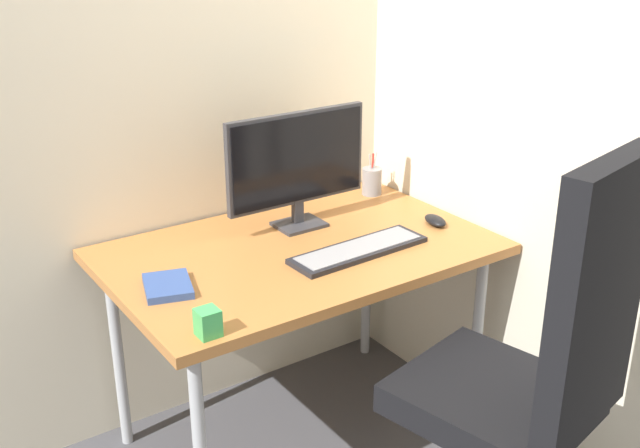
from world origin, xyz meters
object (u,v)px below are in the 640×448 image
object	(u,v)px
keyboard	(359,250)
desk_clamp_accessory	(208,323)
office_chair	(537,364)
mouse	(435,220)
monitor	(297,162)
pen_holder	(372,181)
notebook	(168,286)

from	to	relation	value
keyboard	desk_clamp_accessory	bearing A→B (deg)	-162.89
keyboard	office_chair	bearing A→B (deg)	-82.24
keyboard	mouse	distance (m)	0.36
office_chair	monitor	bearing A→B (deg)	97.37
desk_clamp_accessory	pen_holder	bearing A→B (deg)	31.03
office_chair	notebook	bearing A→B (deg)	132.36
monitor	notebook	distance (m)	0.65
monitor	mouse	xyz separation A→B (m)	(0.40, -0.27, -0.21)
notebook	keyboard	bearing A→B (deg)	7.31
pen_holder	desk_clamp_accessory	world-z (taller)	pen_holder
office_chair	notebook	size ratio (longest dim) A/B	7.33
monitor	pen_holder	xyz separation A→B (m)	(0.41, 0.11, -0.17)
office_chair	desk_clamp_accessory	world-z (taller)	office_chair
office_chair	pen_holder	world-z (taller)	office_chair
office_chair	desk_clamp_accessory	size ratio (longest dim) A/B	16.52
monitor	pen_holder	world-z (taller)	monitor
monitor	keyboard	distance (m)	0.38
monitor	notebook	bearing A→B (deg)	-160.93
pen_holder	monitor	bearing A→B (deg)	-165.45
monitor	mouse	distance (m)	0.52
notebook	desk_clamp_accessory	world-z (taller)	desk_clamp_accessory
pen_holder	desk_clamp_accessory	size ratio (longest dim) A/B	2.21
mouse	desk_clamp_accessory	size ratio (longest dim) A/B	1.45
mouse	pen_holder	distance (m)	0.37
desk_clamp_accessory	mouse	bearing A→B (deg)	13.17
office_chair	mouse	size ratio (longest dim) A/B	11.43
keyboard	desk_clamp_accessory	world-z (taller)	desk_clamp_accessory
pen_holder	notebook	bearing A→B (deg)	-162.77
desk_clamp_accessory	notebook	bearing A→B (deg)	86.05
mouse	pen_holder	xyz separation A→B (m)	(0.01, 0.37, 0.04)
office_chair	notebook	distance (m)	1.05
monitor	keyboard	bearing A→B (deg)	-83.51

